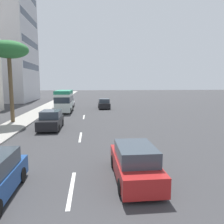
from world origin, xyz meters
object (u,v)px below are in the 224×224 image
object	(u,v)px
car_third	(68,103)
car_fifth	(51,120)
minibus_lead	(64,100)
palm_tree	(9,51)
car_sixth	(104,104)
car_second	(135,163)

from	to	relation	value
car_third	car_fifth	distance (m)	18.88
minibus_lead	palm_tree	distance (m)	11.41
minibus_lead	car_fifth	bearing A→B (deg)	0.46
car_sixth	car_third	bearing A→B (deg)	64.72
car_third	car_fifth	xyz separation A→B (m)	(-18.87, -0.16, 0.06)
minibus_lead	car_fifth	world-z (taller)	minibus_lead
car_second	car_fifth	bearing A→B (deg)	25.93
car_third	palm_tree	world-z (taller)	palm_tree
car_second	minibus_lead	bearing A→B (deg)	13.64
car_second	palm_tree	world-z (taller)	palm_tree
minibus_lead	car_sixth	bearing A→B (deg)	122.55
minibus_lead	car_third	bearing A→B (deg)	-179.44
minibus_lead	car_third	distance (m)	6.93
palm_tree	car_third	bearing A→B (deg)	-15.79
car_fifth	car_sixth	distance (m)	17.05
minibus_lead	car_second	world-z (taller)	minibus_lead
minibus_lead	car_second	bearing A→B (deg)	13.64
minibus_lead	car_sixth	world-z (taller)	minibus_lead
car_fifth	car_sixth	xyz separation A→B (m)	(15.94, -6.05, -0.01)
minibus_lead	car_sixth	distance (m)	7.35
palm_tree	car_second	bearing A→B (deg)	-145.51
car_third	minibus_lead	bearing A→B (deg)	0.56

